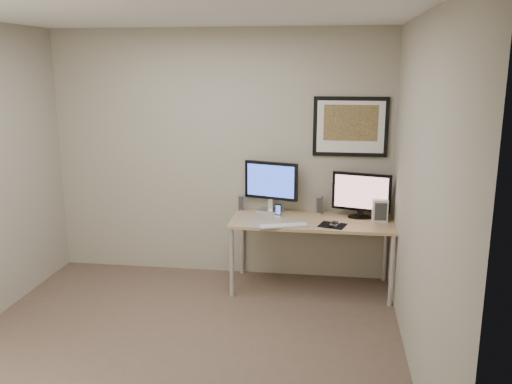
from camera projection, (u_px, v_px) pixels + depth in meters
floor at (180, 347)px, 4.38m from camera, size 3.60×3.60×0.00m
room at (188, 138)px, 4.43m from camera, size 3.60×3.60×3.60m
desk at (312, 226)px, 5.39m from camera, size 1.60×0.70×0.73m
framed_art at (351, 127)px, 5.44m from camera, size 0.75×0.04×0.60m
monitor_large at (271, 184)px, 5.61m from camera, size 0.57×0.25×0.53m
monitor_tv at (361, 194)px, 5.38m from camera, size 0.58×0.19×0.46m
speaker_left at (241, 202)px, 5.69m from camera, size 0.07×0.07×0.17m
speaker_right at (319, 205)px, 5.57m from camera, size 0.09×0.09×0.19m
phone_dock at (278, 210)px, 5.46m from camera, size 0.07×0.07×0.13m
keyboard at (284, 226)px, 5.14m from camera, size 0.49×0.27×0.02m
mousepad at (332, 225)px, 5.18m from camera, size 0.30×0.28×0.00m
mouse at (335, 223)px, 5.17m from camera, size 0.10×0.13×0.04m
remote at (333, 224)px, 5.19m from camera, size 0.08×0.18×0.02m
fan_unit at (380, 210)px, 5.29m from camera, size 0.15×0.11×0.22m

